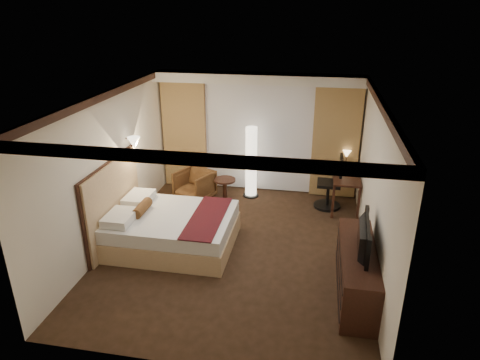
% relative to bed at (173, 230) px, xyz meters
% --- Properties ---
extents(floor, '(4.50, 5.50, 0.01)m').
position_rel_bed_xyz_m(floor, '(1.12, 0.11, -0.31)').
color(floor, black).
rests_on(floor, ground).
extents(ceiling, '(4.50, 5.50, 0.01)m').
position_rel_bed_xyz_m(ceiling, '(1.12, 0.11, 2.39)').
color(ceiling, white).
rests_on(ceiling, back_wall).
extents(back_wall, '(4.50, 0.02, 2.70)m').
position_rel_bed_xyz_m(back_wall, '(1.12, 2.86, 1.04)').
color(back_wall, silver).
rests_on(back_wall, floor).
extents(left_wall, '(0.02, 5.50, 2.70)m').
position_rel_bed_xyz_m(left_wall, '(-1.13, 0.11, 1.04)').
color(left_wall, silver).
rests_on(left_wall, floor).
extents(right_wall, '(0.02, 5.50, 2.70)m').
position_rel_bed_xyz_m(right_wall, '(3.37, 0.11, 1.04)').
color(right_wall, silver).
rests_on(right_wall, floor).
extents(crown_molding, '(4.50, 5.50, 0.12)m').
position_rel_bed_xyz_m(crown_molding, '(1.12, 0.11, 2.33)').
color(crown_molding, black).
rests_on(crown_molding, ceiling).
extents(soffit, '(4.50, 0.50, 0.20)m').
position_rel_bed_xyz_m(soffit, '(1.12, 2.61, 2.29)').
color(soffit, white).
rests_on(soffit, ceiling).
extents(curtain_sheer, '(2.48, 0.04, 2.45)m').
position_rel_bed_xyz_m(curtain_sheer, '(1.12, 2.78, 0.94)').
color(curtain_sheer, silver).
rests_on(curtain_sheer, back_wall).
extents(curtain_left_drape, '(1.00, 0.14, 2.45)m').
position_rel_bed_xyz_m(curtain_left_drape, '(-0.58, 2.72, 0.94)').
color(curtain_left_drape, tan).
rests_on(curtain_left_drape, back_wall).
extents(curtain_right_drape, '(1.00, 0.14, 2.45)m').
position_rel_bed_xyz_m(curtain_right_drape, '(2.82, 2.72, 0.94)').
color(curtain_right_drape, tan).
rests_on(curtain_right_drape, back_wall).
extents(wall_sconce, '(0.24, 0.24, 0.24)m').
position_rel_bed_xyz_m(wall_sconce, '(-0.97, 0.83, 1.31)').
color(wall_sconce, white).
rests_on(wall_sconce, left_wall).
extents(bed, '(2.13, 1.66, 0.62)m').
position_rel_bed_xyz_m(bed, '(0.00, 0.00, 0.00)').
color(bed, white).
rests_on(bed, floor).
extents(headboard, '(0.12, 1.96, 1.50)m').
position_rel_bed_xyz_m(headboard, '(-1.08, 0.00, 0.44)').
color(headboard, tan).
rests_on(headboard, floor).
extents(armchair, '(0.92, 0.90, 0.73)m').
position_rel_bed_xyz_m(armchair, '(-0.17, 1.97, 0.05)').
color(armchair, '#4C2E16').
rests_on(armchair, floor).
extents(side_table, '(0.47, 0.47, 0.52)m').
position_rel_bed_xyz_m(side_table, '(0.51, 2.00, -0.05)').
color(side_table, black).
rests_on(side_table, floor).
extents(floor_lamp, '(0.34, 0.34, 1.62)m').
position_rel_bed_xyz_m(floor_lamp, '(1.03, 2.37, 0.50)').
color(floor_lamp, white).
rests_on(floor_lamp, floor).
extents(desk, '(0.55, 1.20, 0.75)m').
position_rel_bed_xyz_m(desk, '(3.07, 2.16, 0.06)').
color(desk, black).
rests_on(desk, floor).
extents(desk_lamp, '(0.18, 0.18, 0.34)m').
position_rel_bed_xyz_m(desk_lamp, '(3.07, 2.61, 0.61)').
color(desk_lamp, '#FFD899').
rests_on(desk_lamp, desk).
extents(office_chair, '(0.57, 0.57, 1.17)m').
position_rel_bed_xyz_m(office_chair, '(2.73, 2.11, 0.27)').
color(office_chair, black).
rests_on(office_chair, floor).
extents(dresser, '(0.50, 1.94, 0.75)m').
position_rel_bed_xyz_m(dresser, '(3.12, -0.82, 0.06)').
color(dresser, black).
rests_on(dresser, floor).
extents(television, '(0.68, 1.11, 0.14)m').
position_rel_bed_xyz_m(television, '(3.09, -0.82, 0.75)').
color(television, black).
rests_on(television, dresser).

